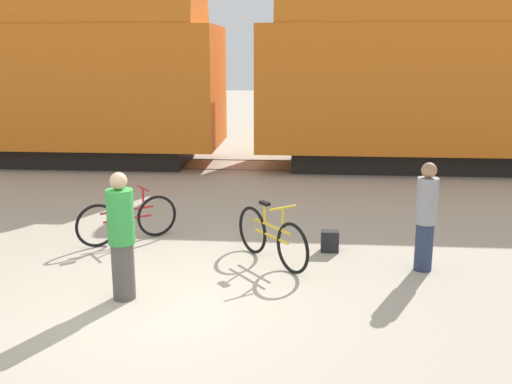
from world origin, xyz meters
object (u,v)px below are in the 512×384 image
Objects in this scene: person_in_green at (121,237)px; person_in_grey at (426,216)px; freight_train at (239,65)px; bicycle_yellow at (272,237)px; bicycle_maroon at (128,219)px; backpack at (330,241)px.

person_in_green is 4.26m from person_in_grey.
freight_train is 31.36× the size of person_in_grey.
person_in_green is (-1.82, -1.48, 0.44)m from bicycle_yellow.
person_in_green reaches higher than person_in_grey.
bicycle_yellow is (2.44, -0.83, 0.02)m from bicycle_maroon.
person_in_grey is (3.54, -7.86, -1.90)m from freight_train.
freight_train is at bearing 80.81° from bicycle_maroon.
bicycle_maroon is 3.35m from backpack.
person_in_grey is at bearing -3.50° from bicycle_yellow.
person_in_grey is 4.69× the size of backpack.
person_in_green reaches higher than bicycle_maroon.
bicycle_yellow is 2.26m from person_in_grey.
person_in_green is 3.48m from backpack.
bicycle_maroon is at bearing 175.77° from backpack.
person_in_green is 1.04× the size of person_in_grey.
bicycle_yellow is (1.33, -7.73, -2.31)m from freight_train.
person_in_grey is at bearing -11.70° from bicycle_maroon.
bicycle_yellow is 2.39m from person_in_green.
person_in_green is at bearing 35.47° from person_in_grey.
freight_train is 9.41m from person_in_green.
freight_train is at bearing -48.73° from person_in_grey.
freight_train reaches higher than backpack.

